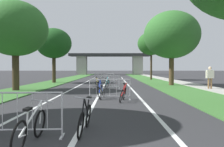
{
  "coord_description": "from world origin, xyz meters",
  "views": [
    {
      "loc": [
        0.85,
        -2.01,
        1.59
      ],
      "look_at": [
        0.72,
        22.72,
        1.01
      ],
      "focal_mm": 35.65,
      "sensor_mm": 36.0,
      "label": 1
    }
  ],
  "objects_px": {
    "crowd_barrier_nearest": "(17,115)",
    "bicycle_red_3": "(123,94)",
    "crowd_barrier_second": "(110,90)",
    "bicycle_teal_6": "(107,84)",
    "bicycle_yellow_4": "(97,84)",
    "crowd_barrier_fourth": "(104,79)",
    "tree_left_oak_near": "(15,29)",
    "bicycle_blue_0": "(101,91)",
    "crowd_barrier_third": "(106,82)",
    "bicycle_silver_2": "(101,80)",
    "tree_left_pine_far": "(54,44)",
    "pedestrian_waiting": "(210,76)",
    "bicycle_white_1": "(31,128)",
    "bicycle_black_5": "(85,118)",
    "tree_right_cypress_far": "(172,35)",
    "tree_right_oak_mid": "(151,44)"
  },
  "relations": [
    {
      "from": "bicycle_red_3",
      "to": "bicycle_black_5",
      "type": "relative_size",
      "value": 0.96
    },
    {
      "from": "bicycle_silver_2",
      "to": "bicycle_red_3",
      "type": "distance_m",
      "value": 13.22
    },
    {
      "from": "bicycle_red_3",
      "to": "bicycle_black_5",
      "type": "distance_m",
      "value": 5.33
    },
    {
      "from": "bicycle_blue_0",
      "to": "crowd_barrier_fourth",
      "type": "bearing_deg",
      "value": 98.01
    },
    {
      "from": "tree_right_cypress_far",
      "to": "bicycle_red_3",
      "type": "height_order",
      "value": "tree_right_cypress_far"
    },
    {
      "from": "bicycle_silver_2",
      "to": "bicycle_teal_6",
      "type": "xyz_separation_m",
      "value": [
        0.8,
        -6.07,
        0.01
      ]
    },
    {
      "from": "crowd_barrier_second",
      "to": "crowd_barrier_third",
      "type": "height_order",
      "value": "same"
    },
    {
      "from": "tree_right_cypress_far",
      "to": "crowd_barrier_fourth",
      "type": "height_order",
      "value": "tree_right_cypress_far"
    },
    {
      "from": "crowd_barrier_third",
      "to": "crowd_barrier_fourth",
      "type": "xyz_separation_m",
      "value": [
        -0.4,
        6.11,
        0.0
      ]
    },
    {
      "from": "tree_right_cypress_far",
      "to": "bicycle_black_5",
      "type": "distance_m",
      "value": 16.7
    },
    {
      "from": "tree_right_oak_mid",
      "to": "bicycle_teal_6",
      "type": "xyz_separation_m",
      "value": [
        -5.65,
        -12.7,
        -4.58
      ]
    },
    {
      "from": "bicycle_red_3",
      "to": "crowd_barrier_fourth",
      "type": "bearing_deg",
      "value": 107.87
    },
    {
      "from": "tree_left_pine_far",
      "to": "bicycle_white_1",
      "type": "xyz_separation_m",
      "value": [
        4.7,
        -19.43,
        -3.91
      ]
    },
    {
      "from": "crowd_barrier_nearest",
      "to": "bicycle_black_5",
      "type": "xyz_separation_m",
      "value": [
        1.5,
        0.4,
        -0.16
      ]
    },
    {
      "from": "crowd_barrier_second",
      "to": "bicycle_teal_6",
      "type": "relative_size",
      "value": 1.23
    },
    {
      "from": "bicycle_red_3",
      "to": "tree_right_cypress_far",
      "type": "bearing_deg",
      "value": 74.97
    },
    {
      "from": "pedestrian_waiting",
      "to": "crowd_barrier_third",
      "type": "bearing_deg",
      "value": 0.17
    },
    {
      "from": "bicycle_silver_2",
      "to": "crowd_barrier_nearest",
      "type": "bearing_deg",
      "value": -78.75
    },
    {
      "from": "tree_right_oak_mid",
      "to": "bicycle_white_1",
      "type": "height_order",
      "value": "tree_right_oak_mid"
    },
    {
      "from": "tree_right_cypress_far",
      "to": "tree_left_pine_far",
      "type": "bearing_deg",
      "value": 163.1
    },
    {
      "from": "bicycle_white_1",
      "to": "bicycle_red_3",
      "type": "xyz_separation_m",
      "value": [
        2.18,
        6.09,
        0.01
      ]
    },
    {
      "from": "crowd_barrier_third",
      "to": "bicycle_blue_0",
      "type": "xyz_separation_m",
      "value": [
        -0.11,
        -5.51,
        -0.14
      ]
    },
    {
      "from": "bicycle_silver_2",
      "to": "tree_right_oak_mid",
      "type": "bearing_deg",
      "value": 59.87
    },
    {
      "from": "tree_right_cypress_far",
      "to": "bicycle_red_3",
      "type": "distance_m",
      "value": 11.73
    },
    {
      "from": "tree_left_pine_far",
      "to": "crowd_barrier_fourth",
      "type": "height_order",
      "value": "tree_left_pine_far"
    },
    {
      "from": "bicycle_teal_6",
      "to": "tree_right_cypress_far",
      "type": "bearing_deg",
      "value": 36.91
    },
    {
      "from": "bicycle_silver_2",
      "to": "tree_left_pine_far",
      "type": "bearing_deg",
      "value": -168.55
    },
    {
      "from": "bicycle_red_3",
      "to": "bicycle_yellow_4",
      "type": "xyz_separation_m",
      "value": [
        -1.75,
        7.19,
        -0.01
      ]
    },
    {
      "from": "bicycle_silver_2",
      "to": "bicycle_white_1",
      "type": "bearing_deg",
      "value": -77.22
    },
    {
      "from": "tree_left_oak_near",
      "to": "bicycle_blue_0",
      "type": "bearing_deg",
      "value": -31.67
    },
    {
      "from": "crowd_barrier_nearest",
      "to": "pedestrian_waiting",
      "type": "height_order",
      "value": "pedestrian_waiting"
    },
    {
      "from": "tree_left_pine_far",
      "to": "bicycle_black_5",
      "type": "relative_size",
      "value": 3.59
    },
    {
      "from": "tree_left_oak_near",
      "to": "crowd_barrier_third",
      "type": "height_order",
      "value": "tree_left_oak_near"
    },
    {
      "from": "crowd_barrier_fourth",
      "to": "bicycle_yellow_4",
      "type": "height_order",
      "value": "crowd_barrier_fourth"
    },
    {
      "from": "crowd_barrier_fourth",
      "to": "bicycle_blue_0",
      "type": "bearing_deg",
      "value": -88.55
    },
    {
      "from": "bicycle_blue_0",
      "to": "bicycle_teal_6",
      "type": "distance_m",
      "value": 5.93
    },
    {
      "from": "tree_left_pine_far",
      "to": "tree_right_oak_mid",
      "type": "relative_size",
      "value": 0.9
    },
    {
      "from": "bicycle_yellow_4",
      "to": "crowd_barrier_fourth",
      "type": "bearing_deg",
      "value": 90.76
    },
    {
      "from": "crowd_barrier_nearest",
      "to": "tree_left_pine_far",
      "type": "bearing_deg",
      "value": 102.55
    },
    {
      "from": "tree_left_pine_far",
      "to": "pedestrian_waiting",
      "type": "relative_size",
      "value": 3.43
    },
    {
      "from": "bicycle_yellow_4",
      "to": "pedestrian_waiting",
      "type": "relative_size",
      "value": 0.92
    },
    {
      "from": "crowd_barrier_fourth",
      "to": "bicycle_teal_6",
      "type": "distance_m",
      "value": 5.71
    },
    {
      "from": "crowd_barrier_nearest",
      "to": "bicycle_red_3",
      "type": "bearing_deg",
      "value": 64.5
    },
    {
      "from": "tree_right_cypress_far",
      "to": "bicycle_yellow_4",
      "type": "bearing_deg",
      "value": -158.65
    },
    {
      "from": "tree_left_pine_far",
      "to": "bicycle_white_1",
      "type": "bearing_deg",
      "value": -76.39
    },
    {
      "from": "tree_right_cypress_far",
      "to": "bicycle_red_3",
      "type": "relative_size",
      "value": 4.3
    },
    {
      "from": "tree_right_cypress_far",
      "to": "bicycle_white_1",
      "type": "height_order",
      "value": "tree_right_cypress_far"
    },
    {
      "from": "pedestrian_waiting",
      "to": "bicycle_white_1",
      "type": "bearing_deg",
      "value": 59.52
    },
    {
      "from": "crowd_barrier_nearest",
      "to": "bicycle_teal_6",
      "type": "relative_size",
      "value": 1.24
    },
    {
      "from": "bicycle_yellow_4",
      "to": "bicycle_black_5",
      "type": "distance_m",
      "value": 12.4
    }
  ]
}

